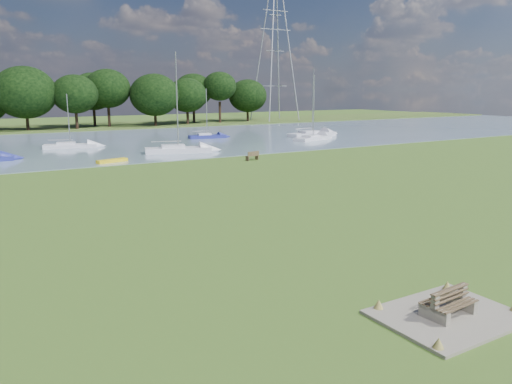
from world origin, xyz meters
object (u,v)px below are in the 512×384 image
bench_pair (449,303)px  riverbank_bench (253,156)px  kayak (112,161)px  sailboat_7 (312,133)px  sailboat_8 (207,135)px  sailboat_5 (70,145)px  sailboat_2 (313,137)px  pylon (275,26)px  sailboat_6 (178,148)px

bench_pair → riverbank_bench: 34.89m
kayak → sailboat_7: 34.38m
sailboat_7 → sailboat_8: bearing=155.5°
riverbank_bench → kayak: 13.39m
riverbank_bench → sailboat_5: 23.92m
sailboat_7 → sailboat_2: bearing=-130.1°
bench_pair → sailboat_8: (18.02, 54.84, 0.03)m
pylon → sailboat_5: pylon is taller
riverbank_bench → bench_pair: bearing=-122.1°
kayak → sailboat_5: 14.54m
pylon → sailboat_8: 46.47m
riverbank_bench → sailboat_7: 26.31m
bench_pair → sailboat_5: size_ratio=0.28×
pylon → sailboat_8: (-30.42, -29.16, -19.59)m
kayak → sailboat_2: 30.22m
sailboat_5 → sailboat_6: 14.18m
sailboat_7 → riverbank_bench: bearing=-144.4°
bench_pair → sailboat_8: 57.73m
sailboat_6 → sailboat_8: sailboat_6 is taller
sailboat_5 → pylon: bearing=47.8°
kayak → sailboat_6: size_ratio=0.28×
kayak → bench_pair: bearing=-106.7°
bench_pair → sailboat_2: 54.03m
sailboat_7 → sailboat_8: sailboat_7 is taller
kayak → sailboat_8: bearing=26.8°
kayak → sailboat_6: 8.96m
sailboat_2 → sailboat_5: 31.20m
sailboat_2 → sailboat_8: (-11.43, 9.55, 0.03)m
sailboat_2 → sailboat_5: size_ratio=1.39×
sailboat_5 → sailboat_7: 33.54m
sailboat_7 → sailboat_5: bearing=170.5°
pylon → sailboat_2: (-18.99, -38.71, -19.62)m
riverbank_bench → sailboat_7: size_ratio=0.15×
sailboat_6 → sailboat_5: bearing=147.2°
sailboat_5 → kayak: bearing=-70.6°
sailboat_2 → sailboat_6: 21.48m
kayak → sailboat_8: 24.57m
kayak → sailboat_6: (8.15, 3.70, 0.40)m
riverbank_bench → sailboat_2: bearing=25.3°
sailboat_5 → sailboat_6: size_ratio=0.59×
kayak → sailboat_7: sailboat_7 is taller
bench_pair → sailboat_7: sailboat_7 is taller
riverbank_bench → pylon: (36.05, 51.38, 19.63)m
riverbank_bench → sailboat_5: bearing=112.5°
kayak → sailboat_5: sailboat_5 is taller
sailboat_5 → sailboat_7: (33.41, -2.94, 0.12)m
sailboat_5 → sailboat_6: sailboat_6 is taller
riverbank_bench → sailboat_2: sailboat_2 is taller
bench_pair → sailboat_7: (32.50, 49.57, 0.10)m
sailboat_2 → sailboat_8: size_ratio=1.26×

